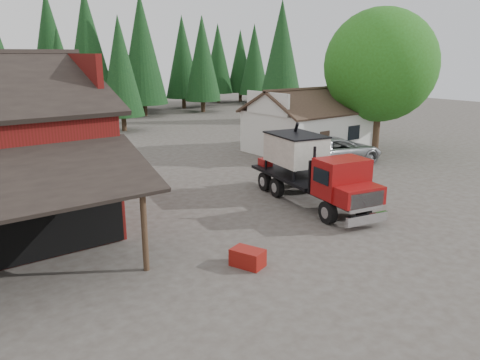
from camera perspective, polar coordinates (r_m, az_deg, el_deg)
ground at (r=17.70m, az=8.52°, el=-8.31°), size 120.00×120.00×0.00m
farmhouse at (r=35.05m, az=8.31°, el=6.24°), size 8.60×6.42×4.65m
deciduous_tree at (r=35.76m, az=16.77°, el=12.78°), size 8.00×8.00×10.20m
conifer_backdrop at (r=54.92m, az=-24.81°, el=6.44°), size 76.00×16.00×16.00m
near_pine_b at (r=44.88m, az=-14.38°, el=13.27°), size 3.96×3.96×10.40m
near_pine_c at (r=50.25m, az=5.08°, el=14.97°), size 4.84×4.84×12.40m
feed_truck at (r=22.51m, az=8.68°, el=1.40°), size 3.72×8.39×3.67m
silver_car at (r=31.14m, az=11.43°, el=3.57°), size 6.96×4.07×1.82m
equip_box at (r=16.09m, az=0.94°, el=-9.44°), size 1.04×1.27×0.60m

